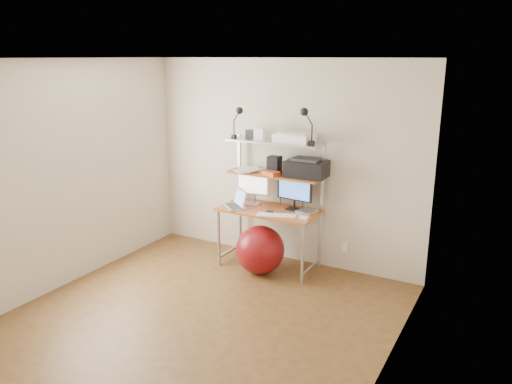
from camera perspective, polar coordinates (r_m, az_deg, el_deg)
room at (r=4.67m, az=-6.61°, el=-0.58°), size 3.60×3.60×3.60m
computer_desk at (r=5.99m, az=1.82°, el=0.15°), size 1.20×0.60×1.57m
wall_outlet at (r=6.13m, az=10.11°, el=-6.18°), size 0.08×0.01×0.12m
monitor_silver at (r=6.15m, az=-0.34°, el=0.82°), size 0.41×0.18×0.45m
monitor_black at (r=5.94m, az=4.43°, el=0.13°), size 0.46×0.14×0.46m
laptop at (r=6.07m, az=-2.19°, el=-1.30°), size 0.40×0.39×0.28m
keyboard at (r=5.75m, az=2.33°, el=-2.67°), size 0.47×0.27×0.01m
mouse at (r=5.67m, az=5.50°, el=-2.94°), size 0.10×0.06×0.03m
mac_mini at (r=5.87m, az=5.84°, el=-2.25°), size 0.23×0.23×0.04m
phone at (r=5.85m, az=1.49°, el=-2.37°), size 0.12×0.16×0.01m
printer at (r=5.85m, az=5.80°, el=2.74°), size 0.48×0.33×0.22m
nas_cube at (r=5.99m, az=2.12°, el=3.12°), size 0.15×0.15×0.21m
red_box at (r=5.90m, az=1.72°, el=2.15°), size 0.22×0.18×0.05m
scanner at (r=5.83m, az=4.41°, el=6.24°), size 0.45×0.30×0.11m
box_white at (r=5.96m, az=0.46°, el=6.64°), size 0.13×0.11×0.14m
box_grey at (r=6.13m, az=-0.63°, el=6.66°), size 0.10×0.10×0.10m
clip_lamp_left at (r=6.00m, az=-2.03°, el=8.70°), size 0.15×0.09×0.38m
clip_lamp_right at (r=5.62m, az=5.72°, el=8.42°), size 0.17×0.09×0.42m
exercise_ball at (r=5.97m, az=0.47°, el=-6.61°), size 0.58×0.58×0.58m
paper_stack at (r=6.16m, az=-0.93°, el=2.61°), size 0.36×0.42×0.03m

